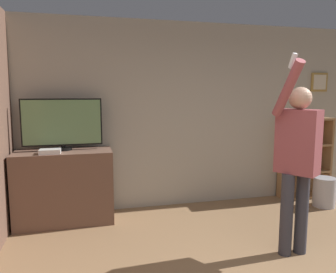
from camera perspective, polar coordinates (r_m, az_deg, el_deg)
name	(u,v)px	position (r m, az deg, el deg)	size (l,w,h in m)	color
wall_back	(194,115)	(4.93, 4.52, 3.71)	(7.01, 0.09, 2.70)	#B2AD9E
tv_ledge	(65,187)	(4.50, -17.57, -8.39)	(1.22, 0.53, 0.95)	brown
television	(62,124)	(4.44, -17.93, 2.15)	(1.00, 0.22, 0.67)	black
game_console	(50,151)	(4.26, -19.86, -2.47)	(0.25, 0.17, 0.06)	white
bookshelf	(301,158)	(5.68, 22.10, -3.52)	(0.82, 0.28, 1.29)	#997047
person	(298,155)	(3.58, 21.64, -3.04)	(0.55, 0.56, 2.05)	#383842
waste_bin	(324,192)	(5.47, 25.55, -8.70)	(0.32, 0.32, 0.44)	#B7B7BC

